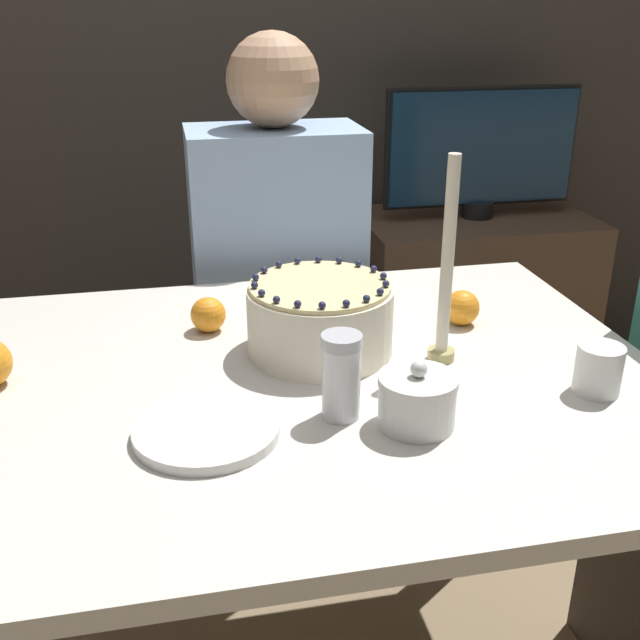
{
  "coord_description": "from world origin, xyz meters",
  "views": [
    {
      "loc": [
        -0.16,
        -1.05,
        1.3
      ],
      "look_at": [
        0.07,
        0.08,
        0.8
      ],
      "focal_mm": 42.0,
      "sensor_mm": 36.0,
      "label": 1
    }
  ],
  "objects_px": {
    "sugar_shaker": "(341,376)",
    "cake": "(320,318)",
    "sugar_bowl": "(417,400)",
    "candle": "(446,278)",
    "tv_monitor": "(482,150)",
    "person_man_blue_shirt": "(279,326)"
  },
  "relations": [
    {
      "from": "sugar_bowl",
      "to": "candle",
      "type": "bearing_deg",
      "value": 60.65
    },
    {
      "from": "sugar_bowl",
      "to": "tv_monitor",
      "type": "bearing_deg",
      "value": 63.86
    },
    {
      "from": "cake",
      "to": "tv_monitor",
      "type": "xyz_separation_m",
      "value": [
        0.73,
        1.05,
        0.06
      ]
    },
    {
      "from": "sugar_bowl",
      "to": "tv_monitor",
      "type": "distance_m",
      "value": 1.47
    },
    {
      "from": "sugar_bowl",
      "to": "cake",
      "type": "bearing_deg",
      "value": 107.65
    },
    {
      "from": "sugar_bowl",
      "to": "person_man_blue_shirt",
      "type": "bearing_deg",
      "value": 95.03
    },
    {
      "from": "person_man_blue_shirt",
      "to": "tv_monitor",
      "type": "height_order",
      "value": "person_man_blue_shirt"
    },
    {
      "from": "sugar_shaker",
      "to": "cake",
      "type": "bearing_deg",
      "value": 86.18
    },
    {
      "from": "cake",
      "to": "tv_monitor",
      "type": "relative_size",
      "value": 0.4
    },
    {
      "from": "sugar_bowl",
      "to": "candle",
      "type": "xyz_separation_m",
      "value": [
        0.11,
        0.19,
        0.11
      ]
    },
    {
      "from": "candle",
      "to": "person_man_blue_shirt",
      "type": "distance_m",
      "value": 0.75
    },
    {
      "from": "cake",
      "to": "tv_monitor",
      "type": "bearing_deg",
      "value": 55.21
    },
    {
      "from": "sugar_shaker",
      "to": "person_man_blue_shirt",
      "type": "distance_m",
      "value": 0.83
    },
    {
      "from": "cake",
      "to": "candle",
      "type": "distance_m",
      "value": 0.22
    },
    {
      "from": "sugar_bowl",
      "to": "candle",
      "type": "height_order",
      "value": "candle"
    },
    {
      "from": "candle",
      "to": "tv_monitor",
      "type": "bearing_deg",
      "value": 64.42
    },
    {
      "from": "sugar_bowl",
      "to": "candle",
      "type": "relative_size",
      "value": 0.33
    },
    {
      "from": "sugar_shaker",
      "to": "person_man_blue_shirt",
      "type": "height_order",
      "value": "person_man_blue_shirt"
    },
    {
      "from": "person_man_blue_shirt",
      "to": "sugar_bowl",
      "type": "bearing_deg",
      "value": 95.03
    },
    {
      "from": "candle",
      "to": "tv_monitor",
      "type": "distance_m",
      "value": 1.25
    },
    {
      "from": "sugar_bowl",
      "to": "person_man_blue_shirt",
      "type": "relative_size",
      "value": 0.09
    },
    {
      "from": "cake",
      "to": "sugar_bowl",
      "type": "bearing_deg",
      "value": -72.35
    }
  ]
}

